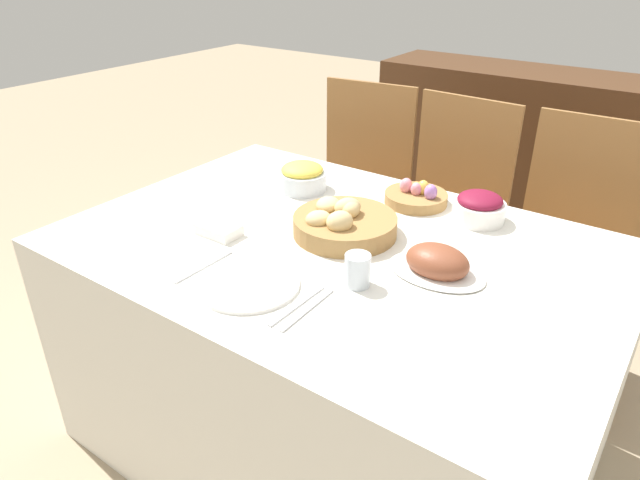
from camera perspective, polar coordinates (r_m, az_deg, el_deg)
The scene contains 17 objects.
ground_plane at distance 2.07m, azimuth 1.44°, elevation -19.17°, with size 12.00×12.00×0.00m, color tan.
dining_table at distance 1.81m, azimuth 1.59°, elevation -10.93°, with size 1.53×1.04×0.76m.
chair_far_center at distance 2.39m, azimuth 12.43°, elevation 2.43°, with size 0.45×0.45×0.97m.
chair_far_right at distance 2.28m, azimuth 23.55°, elevation -0.75°, with size 0.42×0.42×0.97m.
chair_far_left at distance 2.57m, azimuth 3.68°, elevation 4.86°, with size 0.47×0.47×0.97m.
sideboard at distance 3.27m, azimuth 17.54°, elevation 7.92°, with size 1.29×0.44×0.94m.
bread_basket at distance 1.63m, azimuth 2.35°, elevation 1.71°, with size 0.30×0.30×0.10m.
egg_basket at distance 1.86m, azimuth 9.62°, elevation 4.34°, with size 0.20×0.20×0.08m.
ham_platter at distance 1.47m, azimuth 11.64°, elevation -2.32°, with size 0.25×0.18×0.08m.
beet_salad_bowl at distance 1.77m, azimuth 15.62°, elevation 3.16°, with size 0.16×0.16×0.09m.
pineapple_bowl at distance 1.93m, azimuth -1.79°, elevation 6.34°, with size 0.17×0.17×0.10m.
dinner_plate at distance 1.41m, azimuth -7.20°, elevation -4.39°, with size 0.25×0.25×0.01m.
fork at distance 1.51m, azimuth -11.51°, elevation -2.63°, with size 0.01×0.20×0.00m.
knife at distance 1.33m, azimuth -2.27°, elevation -6.55°, with size 0.01×0.20×0.00m.
spoon at distance 1.31m, azimuth -1.23°, elevation -6.98°, with size 0.01×0.20×0.00m.
drinking_cup at distance 1.39m, azimuth 3.77°, elevation -3.03°, with size 0.06×0.06×0.08m.
butter_dish at distance 1.66m, azimuth -10.12°, elevation 1.05°, with size 0.13×0.08×0.03m.
Camera 1 is at (0.78, -1.18, 1.51)m, focal length 32.00 mm.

